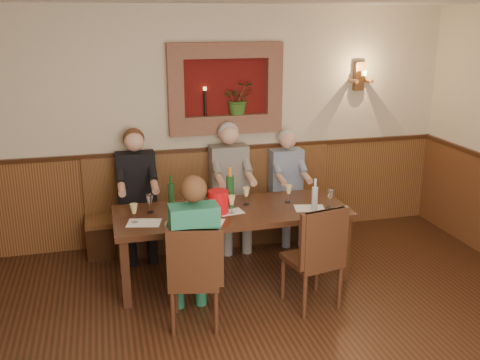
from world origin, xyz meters
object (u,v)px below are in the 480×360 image
(person_bench_left, at_px, (138,204))
(person_chair_front, at_px, (193,263))
(wine_bottle_green_a, at_px, (230,191))
(person_bench_mid, at_px, (231,195))
(water_bottle, at_px, (315,198))
(person_bench_right, at_px, (288,195))
(bench, at_px, (214,217))
(chair_near_left, at_px, (195,296))
(dining_table, at_px, (232,217))
(chair_near_right, at_px, (312,276))
(spittoon_bucket, at_px, (218,202))
(wine_bottle_green_b, at_px, (171,195))

(person_bench_left, distance_m, person_chair_front, 1.65)
(wine_bottle_green_a, bearing_deg, person_bench_mid, 75.93)
(water_bottle, bearing_deg, person_bench_mid, 119.82)
(wine_bottle_green_a, bearing_deg, person_bench_right, 40.40)
(bench, relative_size, chair_near_left, 3.05)
(person_bench_left, height_order, person_bench_right, person_bench_left)
(dining_table, height_order, bench, bench)
(chair_near_left, relative_size, chair_near_right, 0.96)
(person_bench_right, bearing_deg, person_chair_front, -131.95)
(chair_near_left, height_order, person_chair_front, person_chair_front)
(person_bench_left, height_order, spittoon_bucket, person_bench_left)
(bench, distance_m, chair_near_left, 1.86)
(person_chair_front, height_order, water_bottle, person_chair_front)
(person_bench_mid, relative_size, person_bench_right, 1.09)
(chair_near_left, distance_m, person_chair_front, 0.30)
(dining_table, distance_m, person_chair_front, 0.95)
(chair_near_right, xyz_separation_m, wine_bottle_green_b, (-1.19, 0.97, 0.60))
(chair_near_left, bearing_deg, spittoon_bucket, 75.69)
(chair_near_left, xyz_separation_m, person_bench_mid, (0.74, 1.67, 0.33))
(chair_near_left, bearing_deg, wine_bottle_green_b, 104.99)
(dining_table, distance_m, wine_bottle_green_a, 0.26)
(spittoon_bucket, relative_size, wine_bottle_green_b, 0.66)
(spittoon_bucket, height_order, wine_bottle_green_b, wine_bottle_green_b)
(person_bench_left, relative_size, wine_bottle_green_b, 4.10)
(chair_near_left, xyz_separation_m, chair_near_right, (1.14, 0.06, 0.01))
(chair_near_right, xyz_separation_m, person_chair_front, (-1.14, -0.01, 0.28))
(person_bench_left, relative_size, water_bottle, 4.27)
(chair_near_right, bearing_deg, person_bench_mid, 92.82)
(chair_near_right, bearing_deg, person_bench_right, 67.54)
(dining_table, xyz_separation_m, wine_bottle_green_a, (-0.00, 0.06, 0.26))
(bench, relative_size, person_bench_right, 2.20)
(person_bench_left, height_order, wine_bottle_green_b, person_bench_left)
(dining_table, distance_m, spittoon_bucket, 0.25)
(bench, bearing_deg, dining_table, -90.00)
(person_bench_left, relative_size, person_bench_right, 1.08)
(bench, distance_m, wine_bottle_green_a, 1.07)
(chair_near_left, xyz_separation_m, person_chair_front, (0.00, 0.06, 0.30))
(chair_near_left, height_order, person_bench_mid, person_bench_mid)
(chair_near_left, bearing_deg, dining_table, 69.07)
(dining_table, distance_m, person_bench_mid, 0.86)
(wine_bottle_green_a, xyz_separation_m, water_bottle, (0.81, -0.30, -0.05))
(dining_table, height_order, person_chair_front, person_chair_front)
(chair_near_left, relative_size, spittoon_bucket, 4.20)
(dining_table, height_order, person_bench_right, person_bench_right)
(person_bench_mid, distance_m, wine_bottle_green_a, 0.86)
(dining_table, xyz_separation_m, chair_near_right, (0.60, -0.77, -0.38))
(bench, relative_size, person_bench_mid, 2.02)
(chair_near_right, bearing_deg, spittoon_bucket, 124.75)
(chair_near_right, xyz_separation_m, water_bottle, (0.21, 0.53, 0.59))
(spittoon_bucket, bearing_deg, bench, 81.26)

